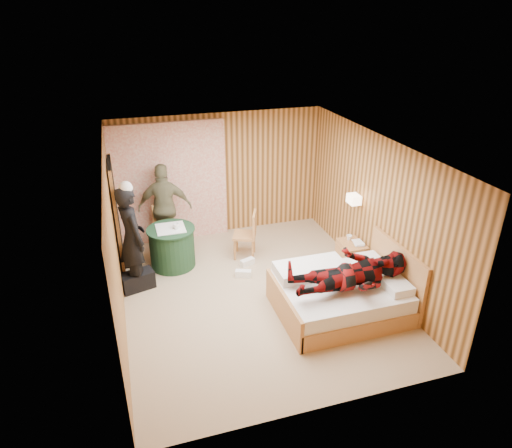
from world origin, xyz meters
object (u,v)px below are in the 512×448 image
object	(u,v)px
chair_near	(249,231)
duffel_bag	(138,280)
bed	(341,295)
nightstand	(351,256)
chair_far	(166,224)
man_at_table	(165,207)
woman_standing	(132,238)
man_on_bed	(353,266)
round_table	(172,247)
wall_lamp	(354,199)

from	to	relation	value
chair_near	duffel_bag	world-z (taller)	chair_near
bed	chair_near	distance (m)	2.26
nightstand	bed	bearing A→B (deg)	-124.70
chair_far	man_at_table	bearing A→B (deg)	46.07
chair_far	woman_standing	size ratio (longest dim) A/B	0.51
man_at_table	man_on_bed	size ratio (longest dim) A/B	0.97
round_table	woman_standing	world-z (taller)	woman_standing
round_table	chair_far	xyz separation A→B (m)	(-0.02, 0.68, 0.15)
wall_lamp	bed	world-z (taller)	wall_lamp
wall_lamp	duffel_bag	bearing A→B (deg)	175.36
bed	duffel_bag	size ratio (longest dim) A/B	3.59
wall_lamp	man_at_table	xyz separation A→B (m)	(-3.10, 1.62, -0.44)
chair_far	nightstand	bearing A→B (deg)	-45.40
bed	man_on_bed	distance (m)	0.68
chair_far	round_table	bearing A→B (deg)	-103.89
duffel_bag	man_at_table	world-z (taller)	man_at_table
bed	nightstand	size ratio (longest dim) A/B	3.53
round_table	duffel_bag	bearing A→B (deg)	-138.73
man_on_bed	bed	bearing A→B (deg)	95.23
nightstand	chair_near	distance (m)	1.92
bed	man_at_table	distance (m)	3.73
nightstand	woman_standing	size ratio (longest dim) A/B	0.30
nightstand	chair_far	size ratio (longest dim) A/B	0.59
round_table	man_on_bed	world-z (taller)	man_on_bed
chair_far	man_at_table	size ratio (longest dim) A/B	0.54
bed	man_at_table	world-z (taller)	man_at_table
chair_far	duffel_bag	xyz separation A→B (m)	(-0.65, -1.27, -0.39)
chair_near	round_table	bearing A→B (deg)	-71.69
nightstand	chair_near	world-z (taller)	chair_near
round_table	man_at_table	xyz separation A→B (m)	(0.00, 0.72, 0.48)
woman_standing	chair_near	bearing A→B (deg)	-96.38
man_at_table	bed	bearing A→B (deg)	138.93
bed	round_table	xyz separation A→B (m)	(-2.30, 2.15, 0.09)
duffel_bag	man_on_bed	size ratio (longest dim) A/B	0.31
round_table	nightstand	bearing A→B (deg)	-19.30
nightstand	man_at_table	world-z (taller)	man_at_table
bed	woman_standing	distance (m)	3.46
round_table	duffel_bag	xyz separation A→B (m)	(-0.68, -0.59, -0.23)
wall_lamp	nightstand	size ratio (longest dim) A/B	0.47
woman_standing	man_at_table	xyz separation A→B (m)	(0.68, 1.23, -0.04)
bed	woman_standing	size ratio (longest dim) A/B	1.07
woman_standing	man_on_bed	distance (m)	3.54
wall_lamp	round_table	xyz separation A→B (m)	(-3.10, 0.90, -0.91)
bed	duffel_bag	distance (m)	3.37
wall_lamp	nightstand	distance (m)	1.04
chair_near	duffel_bag	size ratio (longest dim) A/B	1.69
man_on_bed	nightstand	bearing A→B (deg)	60.88
chair_far	chair_near	xyz separation A→B (m)	(1.45, -0.76, -0.01)
chair_near	man_at_table	bearing A→B (deg)	-97.84
chair_near	man_on_bed	world-z (taller)	man_on_bed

